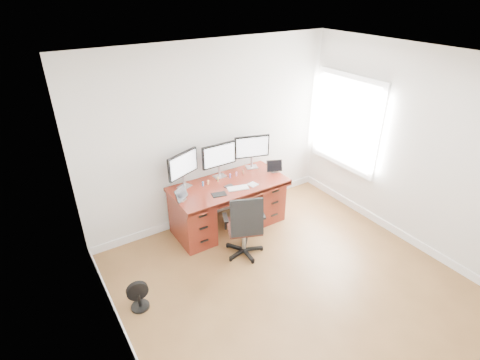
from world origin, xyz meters
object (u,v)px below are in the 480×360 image
desk (228,203)px  monitor_center (219,156)px  floor_fan (139,296)px  office_chair (244,236)px  keyboard (238,188)px

desk → monitor_center: (0.00, 0.24, 0.68)m
monitor_center → floor_fan: bearing=-147.7°
office_chair → desk: bearing=98.9°
floor_fan → monitor_center: size_ratio=0.67×
desk → keyboard: bearing=-80.5°
keyboard → monitor_center: bearing=110.4°
desk → floor_fan: size_ratio=4.65×
floor_fan → desk: bearing=34.0°
desk → office_chair: office_chair is taller
office_chair → keyboard: bearing=89.6°
office_chair → monitor_center: size_ratio=1.76×
floor_fan → keyboard: size_ratio=1.23×
floor_fan → office_chair: bearing=12.8°
monitor_center → keyboard: 0.56m
monitor_center → keyboard: size_ratio=1.85×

